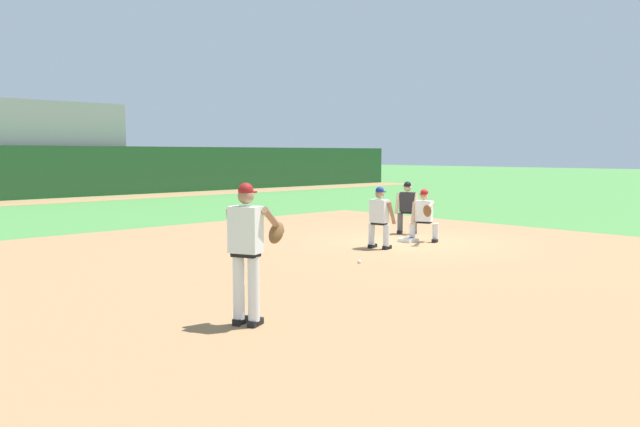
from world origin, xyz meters
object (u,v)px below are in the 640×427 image
Objects in this scene: pitcher at (248,245)px; baserunner at (379,215)px; baseball at (359,262)px; first_base_bag at (408,240)px; umpire at (407,206)px; first_baseman at (424,213)px.

pitcher is 6.93m from baserunner.
pitcher is at bearing -154.08° from baseball.
first_base_bag is 1.76m from umpire.
baseball is 4.99m from pitcher.
baserunner is at bearing 178.69° from first_baseman.
first_base_bag is 3.38m from baseball.
first_baseman is (7.83, 3.11, -0.33)m from pitcher.
pitcher is 1.27× the size of baserunner.
baseball is at bearing -158.42° from first_base_bag.
pitcher is 8.43m from first_baseman.
umpire is at bearing 39.79° from first_base_bag.
baseball is (-3.14, -1.24, -0.01)m from first_base_bag.
baserunner reaches higher than first_base_bag.
baserunner is at bearing 27.05° from pitcher.
baserunner is (6.17, 3.15, -0.27)m from pitcher.
baseball is 0.05× the size of umpire.
first_baseman is 1.59m from umpire.
first_base_bag is 0.28× the size of first_baseman.
pitcher reaches higher than baseball.
first_base_bag is 5.14× the size of baseball.
umpire is (1.23, 1.02, 0.75)m from first_base_bag.
first_baseman is at bearing -126.09° from umpire.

